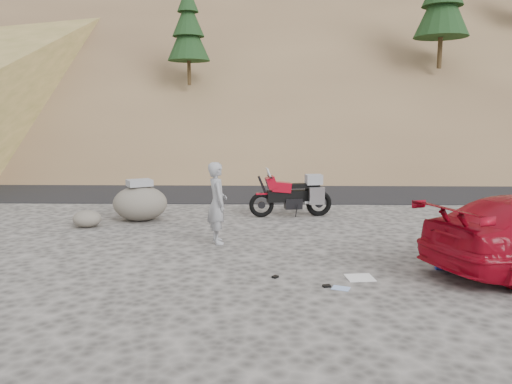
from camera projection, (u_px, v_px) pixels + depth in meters
ground at (281, 252)px, 10.27m from camera, size 140.00×140.00×0.00m
road at (275, 188)px, 19.16m from camera, size 120.00×7.00×0.05m
hillside at (270, 30)px, 48.97m from camera, size 120.00×73.00×46.72m
motorcycle at (295, 195)px, 13.78m from camera, size 2.32×0.89×1.39m
man at (218, 243)px, 11.00m from camera, size 0.60×0.75×1.79m
boulder at (140, 203)px, 13.26m from camera, size 1.73×1.60×1.11m
small_rock at (87, 219)px, 12.51m from camera, size 0.86×0.81×0.42m
gear_white_cloth at (360, 278)px, 8.60m from camera, size 0.51×0.46×0.02m
gear_blue_mat at (448, 265)px, 9.04m from camera, size 0.45×0.20×0.18m
gear_bottle at (499, 277)px, 8.34m from camera, size 0.09×0.09×0.22m
gear_glove_a at (327, 286)px, 8.15m from camera, size 0.14×0.12×0.04m
gear_glove_b at (275, 277)px, 8.62m from camera, size 0.13×0.13×0.04m
gear_blue_cloth at (341, 288)px, 8.08m from camera, size 0.34×0.29×0.01m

